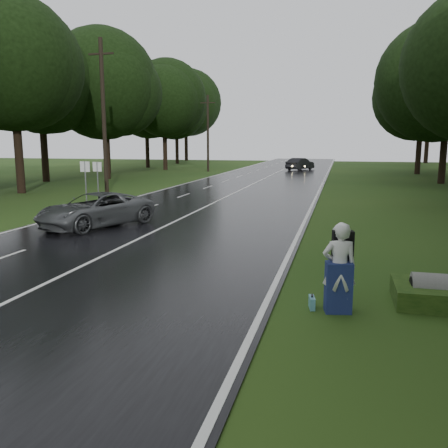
{
  "coord_description": "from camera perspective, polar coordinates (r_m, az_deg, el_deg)",
  "views": [
    {
      "loc": [
        7.35,
        -10.25,
        3.7
      ],
      "look_at": [
        3.81,
        4.0,
        1.1
      ],
      "focal_mm": 37.74,
      "sensor_mm": 36.0,
      "label": 1
    }
  ],
  "objects": [
    {
      "name": "road",
      "position": [
        31.35,
        0.3,
        3.29
      ],
      "size": [
        12.0,
        140.0,
        0.04
      ],
      "primitive_type": "cube",
      "color": "black",
      "rests_on": "ground"
    },
    {
      "name": "far_car",
      "position": [
        61.07,
        9.21,
        7.19
      ],
      "size": [
        3.44,
        4.9,
        1.53
      ],
      "primitive_type": "imported",
      "rotation": [
        0.0,
        0.0,
        2.71
      ],
      "color": "black",
      "rests_on": "road"
    },
    {
      "name": "tree_left_e",
      "position": [
        48.05,
        -13.85,
        5.32
      ],
      "size": [
        9.84,
        9.84,
        15.38
      ],
      "primitive_type": null,
      "color": "black",
      "rests_on": "ground"
    },
    {
      "name": "road_sign_b",
      "position": [
        30.25,
        -14.92,
        2.67
      ],
      "size": [
        0.58,
        0.1,
        2.43
      ],
      "primitive_type": null,
      "color": "white",
      "rests_on": "ground"
    },
    {
      "name": "tree_left_f",
      "position": [
        62.08,
        -7.1,
        6.54
      ],
      "size": [
        10.17,
        10.17,
        15.89
      ],
      "primitive_type": null,
      "color": "black",
      "rests_on": "ground"
    },
    {
      "name": "tree_right_e",
      "position": [
        45.75,
        24.78,
        4.47
      ],
      "size": [
        9.26,
        9.26,
        14.48
      ],
      "primitive_type": null,
      "color": "black",
      "rests_on": "ground"
    },
    {
      "name": "hitchhiker",
      "position": [
        10.52,
        13.79,
        -5.52
      ],
      "size": [
        0.81,
        0.75,
        2.0
      ],
      "color": "silver",
      "rests_on": "ground"
    },
    {
      "name": "road_sign_a",
      "position": [
        29.02,
        -16.28,
        2.31
      ],
      "size": [
        0.61,
        0.1,
        2.52
      ],
      "primitive_type": null,
      "color": "white",
      "rests_on": "ground"
    },
    {
      "name": "tree_right_f",
      "position": [
        57.94,
        22.33,
        5.62
      ],
      "size": [
        9.42,
        9.42,
        14.72
      ],
      "primitive_type": null,
      "color": "black",
      "rests_on": "ground"
    },
    {
      "name": "utility_pole_mid",
      "position": [
        33.96,
        -13.98,
        3.48
      ],
      "size": [
        1.8,
        0.28,
        10.46
      ],
      "primitive_type": null,
      "color": "black",
      "rests_on": "ground"
    },
    {
      "name": "suitcase",
      "position": [
        10.83,
        10.6,
        -9.34
      ],
      "size": [
        0.18,
        0.4,
        0.27
      ],
      "primitive_type": "cube",
      "rotation": [
        0.0,
        0.0,
        0.18
      ],
      "color": "teal",
      "rests_on": "ground"
    },
    {
      "name": "utility_pole_far",
      "position": [
        58.03,
        -1.93,
        6.37
      ],
      "size": [
        1.8,
        0.28,
        9.11
      ],
      "primitive_type": null,
      "color": "black",
      "rests_on": "ground"
    },
    {
      "name": "ground",
      "position": [
        13.14,
        -20.91,
        -6.98
      ],
      "size": [
        160.0,
        160.0,
        0.0
      ],
      "primitive_type": "plane",
      "color": "#264213",
      "rests_on": "ground"
    },
    {
      "name": "lane_center",
      "position": [
        31.35,
        0.3,
        3.34
      ],
      "size": [
        0.12,
        140.0,
        0.01
      ],
      "primitive_type": "cube",
      "color": "silver",
      "rests_on": "road"
    },
    {
      "name": "grey_car",
      "position": [
        21.07,
        -15.3,
        1.67
      ],
      "size": [
        4.28,
        5.74,
        1.45
      ],
      "primitive_type": "imported",
      "rotation": [
        0.0,
        0.0,
        5.87
      ],
      "color": "#494C4E",
      "rests_on": "road"
    },
    {
      "name": "culvert",
      "position": [
        12.03,
        25.02,
        -8.83
      ],
      "size": [
        1.44,
        0.72,
        0.72
      ],
      "primitive_type": "cylinder",
      "rotation": [
        0.0,
        1.57,
        0.0
      ],
      "color": "slate",
      "rests_on": "ground"
    },
    {
      "name": "tree_left_d",
      "position": [
        36.95,
        -23.29,
        3.47
      ],
      "size": [
        10.51,
        10.51,
        16.42
      ],
      "primitive_type": null,
      "color": "black",
      "rests_on": "ground"
    }
  ]
}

